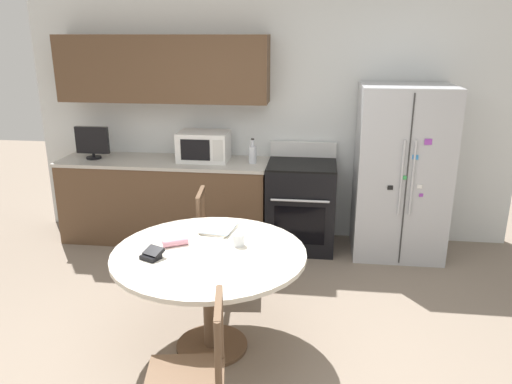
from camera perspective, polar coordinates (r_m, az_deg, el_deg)
The scene contains 15 objects.
ground_plane at distance 3.54m, azimuth -3.29°, elevation -20.71°, with size 14.00×14.00×0.00m, color gray.
back_wall at distance 5.43m, azimuth -1.75°, elevation 9.82°, with size 5.20×0.44×2.60m.
kitchen_counter at distance 5.55m, azimuth -10.26°, elevation -0.88°, with size 2.24×0.64×0.90m.
refrigerator at distance 5.20m, azimuth 16.23°, elevation 2.16°, with size 0.89×0.71×1.72m.
oven_range at distance 5.28m, azimuth 5.16°, elevation -1.44°, with size 0.70×0.68×1.08m.
microwave at distance 5.31m, azimuth -5.99°, elevation 5.24°, with size 0.52×0.38×0.31m.
countertop_tv at distance 5.63m, azimuth -18.20°, elevation 5.48°, with size 0.36×0.16×0.35m.
counter_bottle at distance 5.18m, azimuth -0.39°, elevation 4.37°, with size 0.08×0.08×0.26m.
dining_table at distance 3.52m, azimuth -5.32°, elevation -8.68°, with size 1.34×1.34×0.76m.
dining_chair_near at distance 2.86m, azimuth -7.51°, elevation -20.56°, with size 0.48×0.48×0.90m.
dining_chair_far at distance 4.44m, azimuth -4.13°, elevation -5.70°, with size 0.46×0.46×0.90m.
candle_glass at distance 3.54m, azimuth -2.01°, elevation -5.56°, with size 0.08×0.08×0.08m.
folded_napkin at distance 3.58m, azimuth -9.19°, elevation -5.71°, with size 0.18×0.13×0.05m.
wallet at distance 3.42m, azimuth -11.78°, elevation -7.00°, with size 0.16×0.17×0.07m.
mail_stack at distance 3.83m, azimuth -4.17°, elevation -4.12°, with size 0.30×0.35×0.02m.
Camera 1 is at (0.53, -2.72, 2.20)m, focal length 35.00 mm.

